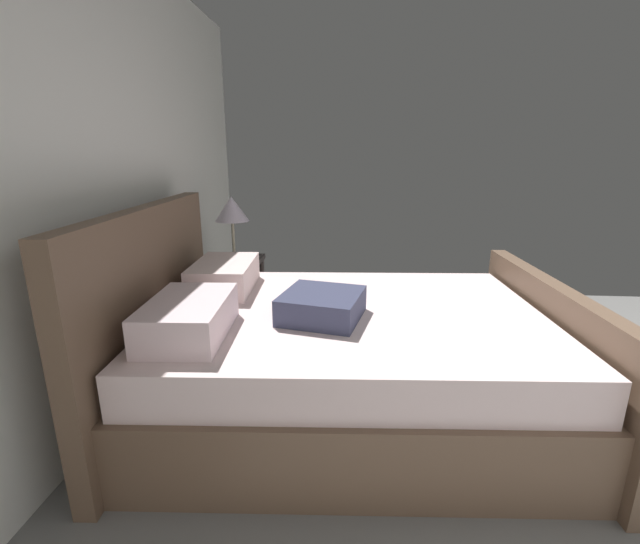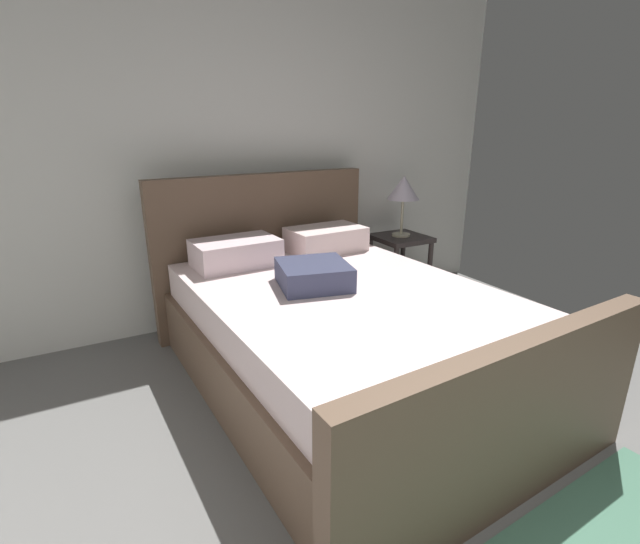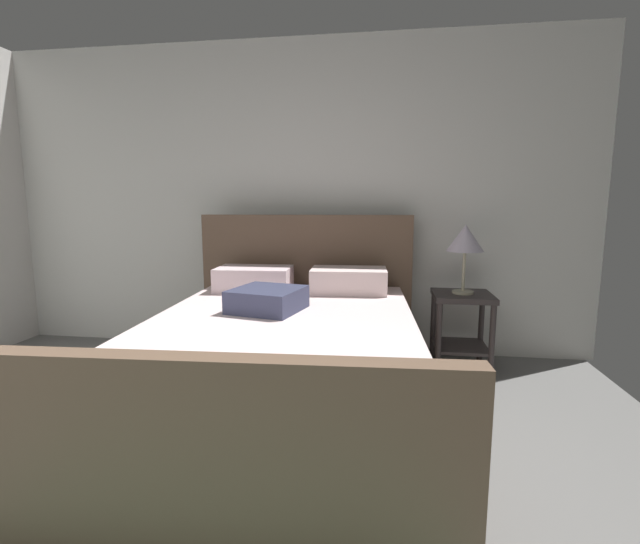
{
  "view_description": "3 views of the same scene",
  "coord_description": "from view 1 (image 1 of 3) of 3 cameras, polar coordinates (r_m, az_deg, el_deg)",
  "views": [
    {
      "loc": [
        -2.0,
        2.04,
        1.48
      ],
      "look_at": [
        0.44,
        2.22,
        0.79
      ],
      "focal_mm": 24.03,
      "sensor_mm": 36.0,
      "label": 1
    },
    {
      "loc": [
        -1.04,
        -0.05,
        1.53
      ],
      "look_at": [
        0.28,
        2.37,
        0.63
      ],
      "focal_mm": 25.19,
      "sensor_mm": 36.0,
      "label": 2
    },
    {
      "loc": [
        0.85,
        -0.45,
        1.27
      ],
      "look_at": [
        0.44,
        2.36,
        0.84
      ],
      "focal_mm": 24.98,
      "sensor_mm": 36.0,
      "label": 3
    }
  ],
  "objects": [
    {
      "name": "table_lamp_right",
      "position": [
        3.62,
        -11.66,
        8.01
      ],
      "size": [
        0.28,
        0.28,
        0.53
      ],
      "color": "#B7B293",
      "rests_on": "nightstand_right"
    },
    {
      "name": "bed",
      "position": [
        2.53,
        2.72,
        -10.81
      ],
      "size": [
        1.85,
        2.44,
        1.19
      ],
      "color": "brown",
      "rests_on": "ground"
    },
    {
      "name": "wall_back",
      "position": [
        2.44,
        -30.8,
        9.86
      ],
      "size": [
        5.15,
        0.12,
        2.64
      ],
      "primitive_type": "cube",
      "color": "silver",
      "rests_on": "ground"
    },
    {
      "name": "nightstand_right",
      "position": [
        3.74,
        -11.15,
        -1.23
      ],
      "size": [
        0.44,
        0.44,
        0.6
      ],
      "color": "#342D2D",
      "rests_on": "ground"
    }
  ]
}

